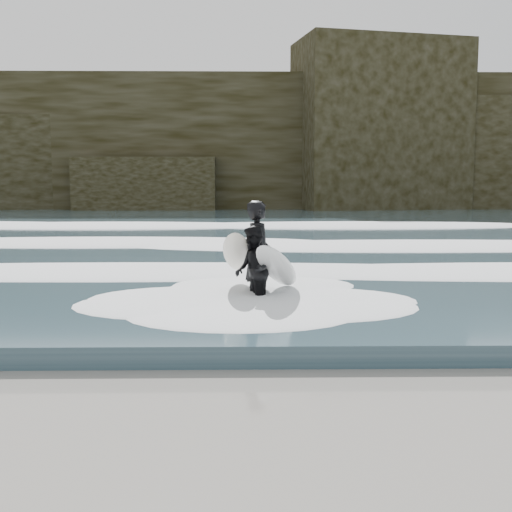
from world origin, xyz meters
name	(u,v)px	position (x,y,z in m)	size (l,w,h in m)	color
ground	(365,484)	(0.00, 0.00, 0.00)	(120.00, 120.00, 0.00)	#89694A
sea	(262,223)	(0.00, 29.00, 0.15)	(90.00, 52.00, 0.30)	#324B56
headland	(257,147)	(0.00, 46.00, 5.00)	(70.00, 9.00, 10.00)	black
foam_near	(288,271)	(0.00, 9.00, 0.40)	(60.00, 3.20, 0.20)	white
foam_mid	(273,240)	(0.00, 16.00, 0.42)	(60.00, 4.00, 0.24)	white
foam_far	(265,222)	(0.00, 25.00, 0.45)	(60.00, 4.80, 0.30)	white
surfer_left	(256,255)	(-0.72, 6.89, 0.99)	(0.95, 1.73, 1.97)	black
surfer_right	(257,270)	(-0.72, 6.35, 0.79)	(1.32, 2.08, 1.56)	black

